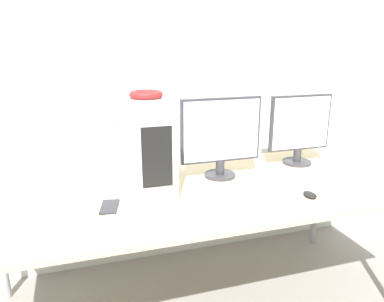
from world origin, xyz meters
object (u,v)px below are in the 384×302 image
Objects in this scene: mouse at (310,195)px; cell_phone at (110,207)px; keyboard at (253,201)px; monitor_right_near at (300,128)px; headphones at (146,95)px; monitor_main at (221,135)px; pc_tower at (148,145)px.

mouse is 0.98m from cell_phone.
keyboard is 0.68m from cell_phone.
monitor_right_near is 0.58m from mouse.
keyboard is 2.79× the size of cell_phone.
headphones reaches higher than keyboard.
monitor_right_near reaches higher than cell_phone.
monitor_main reaches higher than mouse.
pc_tower reaches higher than monitor_right_near.
monitor_right_near is at bearing 7.88° from monitor_main.
mouse is (0.74, -0.36, -0.48)m from headphones.
pc_tower is 2.87× the size of headphones.
mouse is at bearing 2.46° from cell_phone.
monitor_main is 5.37× the size of mouse.
pc_tower is at bearing -90.00° from headphones.
monitor_right_near is at bearing 7.61° from headphones.
monitor_right_near reaches higher than keyboard.
mouse is (0.32, -0.41, -0.23)m from monitor_main.
mouse is 0.52× the size of cell_phone.
pc_tower is 0.99m from monitor_right_near.
mouse is at bearing -3.65° from keyboard.
headphones is 1.93× the size of mouse.
keyboard is at bearing 176.35° from mouse.
headphones reaches higher than pc_tower.
monitor_right_near is (0.98, 0.13, -0.27)m from headphones.
keyboard is at bearing -37.35° from pc_tower.
cell_phone is at bearing -140.36° from headphones.
headphones is 0.74m from keyboard.
monitor_main is 0.45m from keyboard.
keyboard is (0.02, -0.39, -0.23)m from monitor_main.
headphones is at bearing 90.00° from pc_tower.
pc_tower is at bearing 51.98° from cell_phone.
headphones is 0.95m from mouse.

